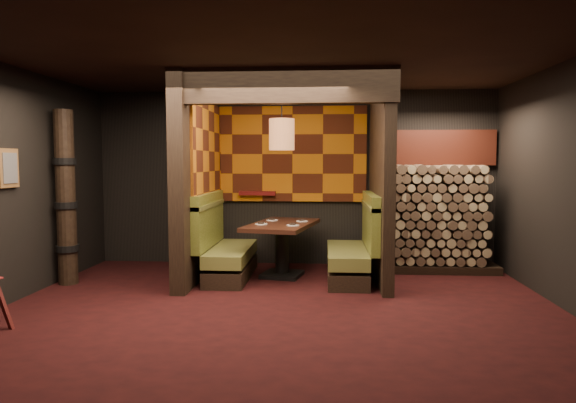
{
  "coord_description": "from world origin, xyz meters",
  "views": [
    {
      "loc": [
        0.5,
        -5.69,
        1.69
      ],
      "look_at": [
        0.0,
        1.3,
        1.15
      ],
      "focal_mm": 32.0,
      "sensor_mm": 36.0,
      "label": 1
    }
  ],
  "objects_px": {
    "pendant_lamp": "(282,134)",
    "totem_column": "(66,199)",
    "dining_table": "(282,239)",
    "booth_bench_right": "(354,252)",
    "firewood_stack": "(440,218)",
    "booth_bench_left": "(224,250)"
  },
  "relations": [
    {
      "from": "totem_column",
      "to": "firewood_stack",
      "type": "relative_size",
      "value": 1.39
    },
    {
      "from": "booth_bench_left",
      "to": "dining_table",
      "type": "xyz_separation_m",
      "value": [
        0.84,
        0.11,
        0.16
      ]
    },
    {
      "from": "booth_bench_right",
      "to": "firewood_stack",
      "type": "bearing_deg",
      "value": 27.35
    },
    {
      "from": "pendant_lamp",
      "to": "firewood_stack",
      "type": "bearing_deg",
      "value": 14.92
    },
    {
      "from": "totem_column",
      "to": "firewood_stack",
      "type": "xyz_separation_m",
      "value": [
        5.33,
        1.25,
        -0.37
      ]
    },
    {
      "from": "dining_table",
      "to": "totem_column",
      "type": "height_order",
      "value": "totem_column"
    },
    {
      "from": "booth_bench_left",
      "to": "booth_bench_right",
      "type": "distance_m",
      "value": 1.89
    },
    {
      "from": "booth_bench_left",
      "to": "dining_table",
      "type": "bearing_deg",
      "value": 7.41
    },
    {
      "from": "booth_bench_left",
      "to": "totem_column",
      "type": "height_order",
      "value": "totem_column"
    },
    {
      "from": "dining_table",
      "to": "firewood_stack",
      "type": "distance_m",
      "value": 2.49
    },
    {
      "from": "firewood_stack",
      "to": "dining_table",
      "type": "bearing_deg",
      "value": -166.2
    },
    {
      "from": "booth_bench_left",
      "to": "booth_bench_right",
      "type": "xyz_separation_m",
      "value": [
        1.89,
        0.0,
        0.0
      ]
    },
    {
      "from": "totem_column",
      "to": "booth_bench_left",
      "type": "bearing_deg",
      "value": 14.75
    },
    {
      "from": "pendant_lamp",
      "to": "totem_column",
      "type": "relative_size",
      "value": 0.41
    },
    {
      "from": "booth_bench_left",
      "to": "pendant_lamp",
      "type": "distance_m",
      "value": 1.89
    },
    {
      "from": "booth_bench_left",
      "to": "pendant_lamp",
      "type": "bearing_deg",
      "value": 4.04
    },
    {
      "from": "booth_bench_right",
      "to": "booth_bench_left",
      "type": "bearing_deg",
      "value": 180.0
    },
    {
      "from": "firewood_stack",
      "to": "totem_column",
      "type": "bearing_deg",
      "value": -166.81
    },
    {
      "from": "dining_table",
      "to": "pendant_lamp",
      "type": "bearing_deg",
      "value": -90.0
    },
    {
      "from": "booth_bench_right",
      "to": "pendant_lamp",
      "type": "bearing_deg",
      "value": 176.76
    },
    {
      "from": "totem_column",
      "to": "dining_table",
      "type": "bearing_deg",
      "value": 12.68
    },
    {
      "from": "booth_bench_right",
      "to": "dining_table",
      "type": "bearing_deg",
      "value": 174.06
    }
  ]
}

